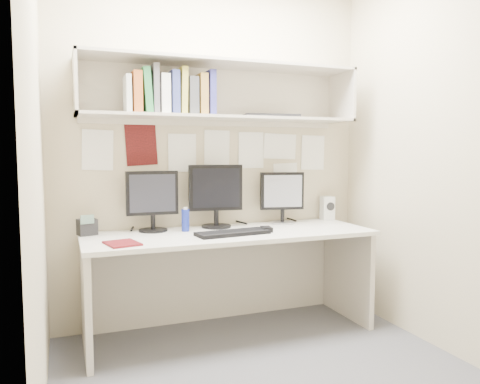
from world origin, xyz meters
name	(u,v)px	position (x,y,z in m)	size (l,w,h in m)	color
floor	(268,373)	(0.00, 0.00, 0.00)	(2.40, 2.00, 0.01)	#4A494F
wall_back	(214,150)	(0.00, 1.00, 1.30)	(2.40, 0.02, 2.60)	#BAAD8E
wall_front	(384,149)	(0.00, -1.00, 1.30)	(2.40, 0.02, 2.60)	#BAAD8E
wall_left	(35,149)	(-1.20, 0.00, 1.30)	(0.02, 2.00, 2.60)	#BAAD8E
wall_right	(437,150)	(1.20, 0.00, 1.30)	(0.02, 2.00, 2.60)	#BAAD8E
desk	(230,282)	(0.00, 0.65, 0.37)	(2.00, 0.70, 0.73)	beige
overhead_hutch	(220,92)	(0.00, 0.86, 1.72)	(2.00, 0.38, 0.40)	beige
pinned_papers	(214,157)	(0.00, 0.99, 1.25)	(1.92, 0.01, 0.48)	white
monitor_left	(152,198)	(-0.50, 0.87, 0.96)	(0.36, 0.20, 0.42)	black
monitor_center	(216,193)	(-0.03, 0.87, 0.98)	(0.40, 0.22, 0.46)	black
monitor_right	(282,195)	(0.51, 0.87, 0.95)	(0.34, 0.19, 0.40)	#A5A5AA
keyboard	(233,233)	(-0.02, 0.53, 0.74)	(0.50, 0.18, 0.02)	black
mouse	(266,229)	(0.24, 0.56, 0.75)	(0.07, 0.11, 0.03)	black
speaker	(327,208)	(0.94, 0.90, 0.83)	(0.11, 0.11, 0.19)	beige
blue_bottle	(185,220)	(-0.29, 0.77, 0.81)	(0.05, 0.05, 0.17)	navy
maroon_notebook	(122,243)	(-0.76, 0.46, 0.74)	(0.18, 0.22, 0.01)	#540E12
desk_phone	(87,227)	(-0.94, 0.87, 0.79)	(0.14, 0.13, 0.14)	black
book_stack	(171,93)	(-0.38, 0.77, 1.68)	(0.60, 0.20, 0.32)	beige
hutch_tray	(271,116)	(0.40, 0.84, 1.55)	(0.42, 0.16, 0.03)	black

